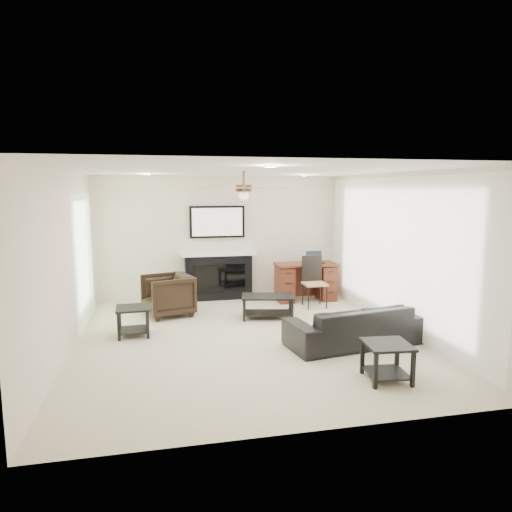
% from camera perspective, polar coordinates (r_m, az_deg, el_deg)
% --- Properties ---
extents(room_shell, '(5.50, 5.54, 2.52)m').
position_cam_1_polar(room_shell, '(6.77, 0.07, 3.67)').
color(room_shell, '#BEB699').
rests_on(room_shell, ground).
extents(sofa, '(2.07, 1.06, 0.58)m').
position_cam_1_polar(sofa, '(6.82, 12.18, -8.45)').
color(sofa, black).
rests_on(sofa, ground).
extents(armchair, '(1.00, 0.98, 0.74)m').
position_cam_1_polar(armchair, '(8.30, -10.97, -4.82)').
color(armchair, black).
rests_on(armchair, ground).
extents(coffee_table, '(0.98, 0.67, 0.40)m').
position_cam_1_polar(coffee_table, '(8.02, 1.48, -6.37)').
color(coffee_table, black).
rests_on(coffee_table, ground).
extents(end_table_near, '(0.57, 0.57, 0.45)m').
position_cam_1_polar(end_table_near, '(5.72, 16.04, -12.59)').
color(end_table_near, black).
rests_on(end_table_near, ground).
extents(end_table_left, '(0.52, 0.52, 0.45)m').
position_cam_1_polar(end_table_left, '(7.33, -15.08, -7.88)').
color(end_table_left, black).
rests_on(end_table_left, ground).
extents(fireplace_unit, '(1.52, 0.34, 1.91)m').
position_cam_1_polar(fireplace_unit, '(9.26, -4.73, 0.36)').
color(fireplace_unit, black).
rests_on(fireplace_unit, ground).
extents(desk, '(1.22, 0.56, 0.76)m').
position_cam_1_polar(desk, '(9.29, 6.21, -3.23)').
color(desk, '#3D190F').
rests_on(desk, ground).
extents(desk_chair, '(0.42, 0.44, 0.97)m').
position_cam_1_polar(desk_chair, '(8.76, 7.36, -3.26)').
color(desk_chair, black).
rests_on(desk_chair, ground).
extents(laptop, '(0.33, 0.24, 0.23)m').
position_cam_1_polar(laptop, '(9.25, 7.47, -0.19)').
color(laptop, black).
rests_on(laptop, desk).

